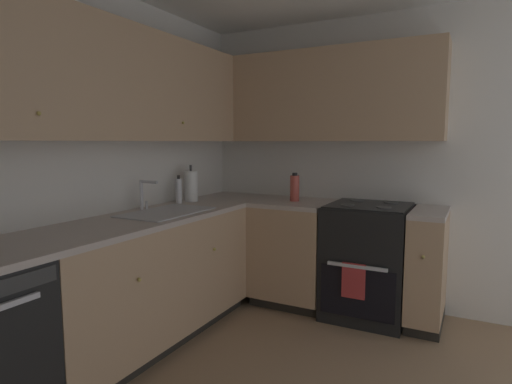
{
  "coord_description": "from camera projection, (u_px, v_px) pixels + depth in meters",
  "views": [
    {
      "loc": [
        -1.73,
        -0.58,
        1.38
      ],
      "look_at": [
        0.98,
        0.83,
        1.02
      ],
      "focal_mm": 29.86,
      "sensor_mm": 36.0,
      "label": 1
    }
  ],
  "objects": [
    {
      "name": "wall_back",
      "position": [
        55.0,
        171.0,
        2.59
      ],
      "size": [
        3.86,
        0.05,
        2.41
      ],
      "primitive_type": "cube",
      "color": "silver",
      "rests_on": "ground_plane"
    },
    {
      "name": "wall_right",
      "position": [
        398.0,
        164.0,
        3.48
      ],
      "size": [
        0.05,
        3.46,
        2.41
      ],
      "primitive_type": "cube",
      "color": "silver",
      "rests_on": "ground_plane"
    },
    {
      "name": "lower_cabinets_back",
      "position": [
        145.0,
        283.0,
        2.89
      ],
      "size": [
        1.75,
        0.62,
        0.85
      ],
      "color": "tan",
      "rests_on": "ground_plane"
    },
    {
      "name": "countertop_back",
      "position": [
        143.0,
        219.0,
        2.84
      ],
      "size": [
        2.95,
        0.6,
        0.03
      ],
      "primitive_type": "cube",
      "color": "#B7A89E",
      "rests_on": "lower_cabinets_back"
    },
    {
      "name": "lower_cabinets_right",
      "position": [
        328.0,
        258.0,
        3.51
      ],
      "size": [
        0.62,
        1.49,
        0.85
      ],
      "color": "tan",
      "rests_on": "ground_plane"
    },
    {
      "name": "countertop_right",
      "position": [
        329.0,
        206.0,
        3.45
      ],
      "size": [
        0.6,
        1.49,
        0.03
      ],
      "color": "#B7A89E",
      "rests_on": "lower_cabinets_right"
    },
    {
      "name": "oven_range",
      "position": [
        368.0,
        260.0,
        3.37
      ],
      "size": [
        0.68,
        0.62,
        1.03
      ],
      "color": "black",
      "rests_on": "ground_plane"
    },
    {
      "name": "upper_cabinets_back",
      "position": [
        104.0,
        81.0,
        2.66
      ],
      "size": [
        2.63,
        0.34,
        0.74
      ],
      "color": "tan"
    },
    {
      "name": "upper_cabinets_right",
      "position": [
        315.0,
        97.0,
        3.56
      ],
      "size": [
        0.32,
        2.04,
        0.74
      ],
      "color": "tan"
    },
    {
      "name": "sink",
      "position": [
        167.0,
        218.0,
        3.01
      ],
      "size": [
        0.66,
        0.4,
        0.1
      ],
      "color": "#B7B7BC",
      "rests_on": "countertop_back"
    },
    {
      "name": "faucet",
      "position": [
        144.0,
        192.0,
        3.09
      ],
      "size": [
        0.07,
        0.16,
        0.22
      ],
      "color": "silver",
      "rests_on": "countertop_back"
    },
    {
      "name": "soap_bottle",
      "position": [
        179.0,
        191.0,
        3.45
      ],
      "size": [
        0.05,
        0.05,
        0.23
      ],
      "color": "silver",
      "rests_on": "countertop_back"
    },
    {
      "name": "paper_towel_roll",
      "position": [
        191.0,
        186.0,
        3.56
      ],
      "size": [
        0.11,
        0.11,
        0.32
      ],
      "color": "white",
      "rests_on": "countertop_back"
    },
    {
      "name": "oil_bottle",
      "position": [
        295.0,
        188.0,
        3.58
      ],
      "size": [
        0.08,
        0.08,
        0.24
      ],
      "color": "#BF4C3F",
      "rests_on": "countertop_right"
    }
  ]
}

